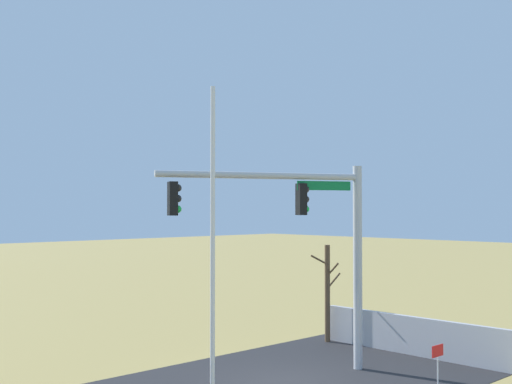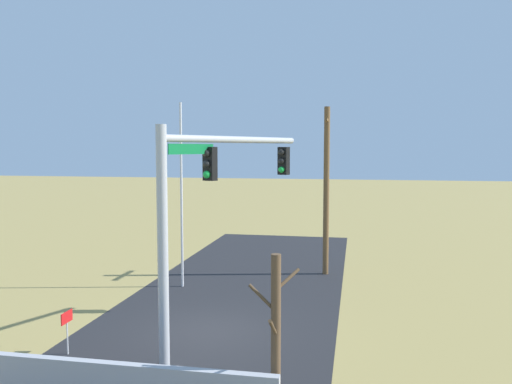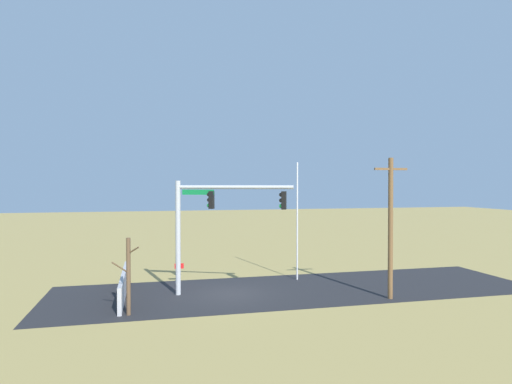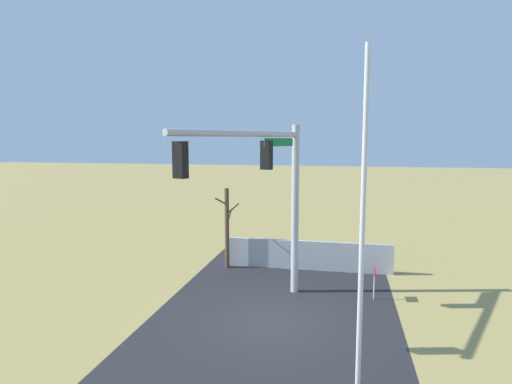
{
  "view_description": "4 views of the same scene",
  "coord_description": "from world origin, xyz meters",
  "px_view_note": "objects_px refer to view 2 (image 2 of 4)",
  "views": [
    {
      "loc": [
        -13.54,
        -12.88,
        4.98
      ],
      "look_at": [
        -0.02,
        1.24,
        5.49
      ],
      "focal_mm": 45.74,
      "sensor_mm": 36.0,
      "label": 1
    },
    {
      "loc": [
        15.52,
        4.52,
        5.74
      ],
      "look_at": [
        -0.35,
        1.47,
        4.37
      ],
      "focal_mm": 36.89,
      "sensor_mm": 36.0,
      "label": 2
    },
    {
      "loc": [
        4.46,
        24.43,
        6.12
      ],
      "look_at": [
        -1.06,
        1.81,
        5.72
      ],
      "focal_mm": 31.14,
      "sensor_mm": 36.0,
      "label": 3
    },
    {
      "loc": [
        -13.1,
        -2.11,
        5.82
      ],
      "look_at": [
        -0.44,
        0.46,
        4.23
      ],
      "focal_mm": 30.4,
      "sensor_mm": 36.0,
      "label": 4
    }
  ],
  "objects_px": {
    "utility_pole": "(326,188)",
    "bare_tree": "(276,340)",
    "signal_mast": "(206,195)",
    "flagpole": "(181,196)",
    "open_sign": "(67,323)"
  },
  "relations": [
    {
      "from": "utility_pole",
      "to": "bare_tree",
      "type": "distance_m",
      "value": 13.64
    },
    {
      "from": "flagpole",
      "to": "utility_pole",
      "type": "distance_m",
      "value": 6.56
    },
    {
      "from": "utility_pole",
      "to": "bare_tree",
      "type": "height_order",
      "value": "utility_pole"
    },
    {
      "from": "flagpole",
      "to": "open_sign",
      "type": "xyz_separation_m",
      "value": [
        7.43,
        -0.81,
        -2.86
      ]
    },
    {
      "from": "signal_mast",
      "to": "open_sign",
      "type": "height_order",
      "value": "signal_mast"
    },
    {
      "from": "utility_pole",
      "to": "bare_tree",
      "type": "bearing_deg",
      "value": -0.94
    },
    {
      "from": "flagpole",
      "to": "utility_pole",
      "type": "relative_size",
      "value": 1.0
    },
    {
      "from": "signal_mast",
      "to": "bare_tree",
      "type": "distance_m",
      "value": 5.49
    },
    {
      "from": "open_sign",
      "to": "signal_mast",
      "type": "bearing_deg",
      "value": 110.07
    },
    {
      "from": "signal_mast",
      "to": "flagpole",
      "type": "height_order",
      "value": "flagpole"
    },
    {
      "from": "utility_pole",
      "to": "open_sign",
      "type": "distance_m",
      "value": 12.88
    },
    {
      "from": "utility_pole",
      "to": "bare_tree",
      "type": "relative_size",
      "value": 2.08
    },
    {
      "from": "signal_mast",
      "to": "utility_pole",
      "type": "relative_size",
      "value": 0.84
    },
    {
      "from": "signal_mast",
      "to": "flagpole",
      "type": "bearing_deg",
      "value": -155.17
    },
    {
      "from": "flagpole",
      "to": "bare_tree",
      "type": "height_order",
      "value": "flagpole"
    }
  ]
}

